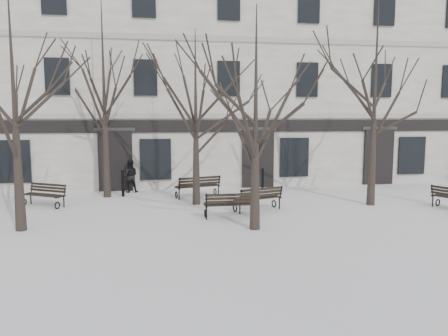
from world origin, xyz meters
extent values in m
plane|color=white|center=(0.00, 0.00, 0.00)|extent=(100.00, 100.00, 0.00)
cube|color=silver|center=(0.00, 13.00, 5.50)|extent=(40.00, 10.00, 11.00)
cube|color=#A39F96|center=(0.00, 7.97, 3.60)|extent=(40.00, 0.12, 0.25)
cube|color=#A39F96|center=(0.00, 7.97, 7.30)|extent=(40.00, 0.12, 0.25)
cube|color=black|center=(0.00, 7.96, 3.10)|extent=(40.00, 0.10, 0.60)
cube|color=black|center=(-8.10, 7.95, 1.50)|extent=(1.50, 0.14, 2.00)
cube|color=black|center=(-3.50, 7.94, 1.45)|extent=(1.60, 0.22, 2.90)
cube|color=#2D2B28|center=(-3.50, 7.90, 2.95)|extent=(1.90, 0.08, 0.18)
cube|color=black|center=(-1.60, 7.95, 1.50)|extent=(1.50, 0.14, 2.00)
cube|color=black|center=(3.50, 7.94, 1.45)|extent=(1.60, 0.22, 2.90)
cube|color=#2D2B28|center=(3.50, 7.90, 2.95)|extent=(1.90, 0.08, 0.18)
cube|color=black|center=(5.40, 7.95, 1.50)|extent=(1.50, 0.14, 2.00)
cube|color=black|center=(10.00, 7.94, 1.45)|extent=(1.60, 0.22, 2.90)
cube|color=#2D2B28|center=(10.00, 7.90, 2.95)|extent=(1.90, 0.08, 0.18)
cube|color=black|center=(11.90, 7.95, 1.50)|extent=(1.50, 0.14, 2.00)
cube|color=black|center=(-6.00, 7.95, 5.40)|extent=(1.10, 0.14, 1.70)
cube|color=black|center=(-2.00, 7.95, 5.40)|extent=(1.10, 0.14, 1.70)
cube|color=black|center=(2.00, 7.95, 5.40)|extent=(1.10, 0.14, 1.70)
cube|color=black|center=(2.00, 7.95, 9.00)|extent=(1.10, 0.14, 1.70)
cube|color=black|center=(6.00, 7.95, 5.40)|extent=(1.10, 0.14, 1.70)
cube|color=black|center=(6.00, 7.95, 9.00)|extent=(1.10, 0.14, 1.70)
cube|color=black|center=(10.00, 7.95, 5.40)|extent=(1.10, 0.14, 1.70)
cube|color=black|center=(10.00, 7.95, 9.00)|extent=(1.10, 0.14, 1.70)
cone|color=black|center=(-5.84, 0.93, 1.62)|extent=(0.34, 0.34, 3.24)
cone|color=black|center=(1.53, -0.06, 1.47)|extent=(0.34, 0.34, 2.93)
cone|color=black|center=(-3.76, 6.38, 1.82)|extent=(0.34, 0.34, 3.64)
cone|color=black|center=(0.03, 4.15, 1.47)|extent=(0.34, 0.34, 2.94)
cone|color=black|center=(7.04, 2.95, 1.75)|extent=(0.34, 0.34, 3.49)
torus|color=black|center=(3.02, 3.08, 0.15)|extent=(0.15, 0.30, 0.30)
cylinder|color=black|center=(3.14, 2.72, 0.23)|extent=(0.05, 0.05, 0.47)
cube|color=black|center=(3.08, 2.90, 0.47)|extent=(0.23, 0.56, 0.05)
torus|color=black|center=(1.34, 2.51, 0.15)|extent=(0.15, 0.30, 0.30)
cylinder|color=black|center=(1.46, 2.15, 0.23)|extent=(0.05, 0.05, 0.47)
cube|color=black|center=(1.40, 2.33, 0.47)|extent=(0.23, 0.56, 0.05)
cube|color=black|center=(2.17, 2.83, 0.49)|extent=(1.80, 0.69, 0.04)
cube|color=black|center=(2.21, 2.70, 0.49)|extent=(1.80, 0.69, 0.04)
cube|color=black|center=(2.26, 2.56, 0.49)|extent=(1.80, 0.69, 0.04)
cube|color=black|center=(2.31, 2.42, 0.49)|extent=(1.80, 0.69, 0.04)
cube|color=black|center=(2.32, 2.38, 0.62)|extent=(1.79, 0.64, 0.09)
cube|color=black|center=(2.33, 2.36, 0.75)|extent=(1.79, 0.64, 0.09)
cube|color=black|center=(2.34, 2.34, 0.87)|extent=(1.79, 0.64, 0.09)
cylinder|color=black|center=(3.17, 2.65, 0.68)|extent=(0.09, 0.15, 0.52)
cylinder|color=black|center=(1.49, 2.07, 0.68)|extent=(0.09, 0.15, 0.52)
torus|color=black|center=(1.91, 1.80, 0.15)|extent=(0.05, 0.30, 0.30)
cylinder|color=black|center=(1.91, 1.42, 0.24)|extent=(0.05, 0.05, 0.47)
cube|color=black|center=(1.91, 1.61, 0.47)|extent=(0.05, 0.58, 0.05)
torus|color=black|center=(0.13, 1.80, 0.15)|extent=(0.05, 0.30, 0.30)
cylinder|color=black|center=(0.13, 1.42, 0.24)|extent=(0.05, 0.05, 0.47)
cube|color=black|center=(0.13, 1.61, 0.47)|extent=(0.05, 0.58, 0.05)
cube|color=black|center=(1.02, 1.84, 0.49)|extent=(1.89, 0.10, 0.04)
cube|color=black|center=(1.02, 1.69, 0.49)|extent=(1.89, 0.10, 0.04)
cube|color=black|center=(1.02, 1.55, 0.49)|extent=(1.89, 0.10, 0.04)
cube|color=black|center=(1.02, 1.40, 0.49)|extent=(1.89, 0.10, 0.04)
cube|color=black|center=(1.02, 1.36, 0.63)|extent=(1.89, 0.04, 0.09)
cube|color=black|center=(1.02, 1.33, 0.75)|extent=(1.89, 0.04, 0.09)
cube|color=black|center=(1.02, 1.31, 0.88)|extent=(1.89, 0.04, 0.09)
cylinder|color=black|center=(1.91, 1.34, 0.68)|extent=(0.04, 0.15, 0.52)
cylinder|color=black|center=(0.13, 1.33, 0.68)|extent=(0.04, 0.15, 0.52)
torus|color=black|center=(-6.88, 4.93, 0.14)|extent=(0.19, 0.28, 0.29)
cylinder|color=black|center=(-6.70, 5.24, 0.23)|extent=(0.05, 0.05, 0.45)
cube|color=black|center=(-6.79, 5.09, 0.45)|extent=(0.32, 0.50, 0.05)
torus|color=black|center=(-5.41, 4.06, 0.14)|extent=(0.19, 0.28, 0.29)
cylinder|color=black|center=(-5.22, 4.38, 0.23)|extent=(0.05, 0.05, 0.45)
cube|color=black|center=(-5.31, 4.22, 0.45)|extent=(0.32, 0.50, 0.05)
cube|color=black|center=(-6.16, 4.46, 0.47)|extent=(1.61, 1.00, 0.04)
cube|color=black|center=(-6.09, 4.58, 0.47)|extent=(1.61, 1.00, 0.04)
cube|color=black|center=(-6.02, 4.71, 0.47)|extent=(1.61, 1.00, 0.04)
cube|color=black|center=(-5.95, 4.83, 0.47)|extent=(1.61, 1.00, 0.04)
cube|color=black|center=(-5.93, 4.86, 0.60)|extent=(1.58, 0.95, 0.09)
cube|color=black|center=(-5.92, 4.88, 0.72)|extent=(1.58, 0.95, 0.09)
cube|color=black|center=(-5.91, 4.90, 0.85)|extent=(1.58, 0.95, 0.09)
cylinder|color=black|center=(-6.66, 5.31, 0.65)|extent=(0.11, 0.14, 0.50)
cylinder|color=black|center=(-5.18, 4.44, 0.65)|extent=(0.11, 0.14, 0.50)
torus|color=black|center=(1.06, 6.09, 0.15)|extent=(0.14, 0.32, 0.32)
cylinder|color=black|center=(1.17, 5.72, 0.24)|extent=(0.05, 0.05, 0.49)
cube|color=black|center=(1.11, 5.90, 0.49)|extent=(0.21, 0.59, 0.05)
torus|color=black|center=(-0.72, 5.60, 0.15)|extent=(0.14, 0.32, 0.32)
cylinder|color=black|center=(-0.62, 5.22, 0.24)|extent=(0.05, 0.05, 0.49)
cube|color=black|center=(-0.67, 5.41, 0.49)|extent=(0.21, 0.59, 0.05)
cube|color=black|center=(0.16, 5.89, 0.51)|extent=(1.91, 0.62, 0.04)
cube|color=black|center=(0.20, 5.74, 0.51)|extent=(1.91, 0.62, 0.04)
cube|color=black|center=(0.24, 5.60, 0.51)|extent=(1.91, 0.62, 0.04)
cube|color=black|center=(0.28, 5.45, 0.51)|extent=(1.91, 0.62, 0.04)
cube|color=black|center=(0.29, 5.41, 0.65)|extent=(1.90, 0.56, 0.10)
cube|color=black|center=(0.30, 5.38, 0.78)|extent=(1.90, 0.56, 0.10)
cube|color=black|center=(0.30, 5.36, 0.91)|extent=(1.90, 0.56, 0.10)
cylinder|color=black|center=(1.19, 5.63, 0.71)|extent=(0.08, 0.16, 0.54)
cylinder|color=black|center=(-0.59, 5.14, 0.71)|extent=(0.08, 0.16, 0.54)
torus|color=black|center=(9.61, 2.32, 0.14)|extent=(0.29, 0.17, 0.29)
cylinder|color=black|center=(9.28, 2.17, 0.23)|extent=(0.05, 0.05, 0.46)
cube|color=black|center=(9.45, 2.24, 0.46)|extent=(0.53, 0.27, 0.05)
cylinder|color=black|center=(9.20, 2.14, 0.66)|extent=(0.15, 0.10, 0.50)
cylinder|color=black|center=(-3.07, 6.37, 0.55)|extent=(0.13, 0.13, 1.11)
sphere|color=black|center=(-3.07, 6.37, 1.13)|extent=(0.15, 0.15, 0.15)
cylinder|color=black|center=(3.56, 7.13, 0.49)|extent=(0.12, 0.12, 0.99)
sphere|color=black|center=(3.56, 7.13, 1.01)|extent=(0.14, 0.14, 0.14)
imported|color=black|center=(-2.81, 7.42, 0.00)|extent=(0.77, 0.60, 1.57)
camera|label=1|loc=(-1.54, -13.41, 3.64)|focal=35.00mm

